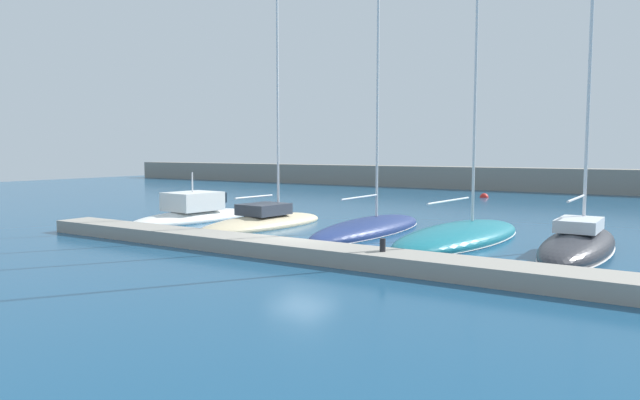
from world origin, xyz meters
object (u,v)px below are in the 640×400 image
(sailboat_sand_second, at_px, (263,222))
(mooring_buoy_red, at_px, (484,197))
(sailboat_navy_third, at_px, (369,229))
(sailboat_charcoal_fifth, at_px, (578,244))
(motorboat_white_nearest, at_px, (194,214))
(sailboat_teal_fourth, at_px, (460,236))
(dock_bollard, at_px, (383,245))

(sailboat_sand_second, bearing_deg, mooring_buoy_red, -4.67)
(sailboat_navy_third, bearing_deg, sailboat_charcoal_fifth, -92.47)
(motorboat_white_nearest, bearing_deg, sailboat_teal_fourth, -80.28)
(sailboat_teal_fourth, bearing_deg, sailboat_sand_second, 101.12)
(motorboat_white_nearest, xyz_separation_m, sailboat_charcoal_fifth, (19.91, 0.69, -0.02))
(mooring_buoy_red, bearing_deg, dock_bollard, -79.26)
(sailboat_sand_second, height_order, dock_bollard, sailboat_sand_second)
(sailboat_charcoal_fifth, xyz_separation_m, mooring_buoy_red, (-10.91, 24.09, -0.34))
(motorboat_white_nearest, xyz_separation_m, dock_bollard, (14.85, -6.05, 0.43))
(sailboat_navy_third, xyz_separation_m, sailboat_teal_fourth, (4.50, 0.06, 0.01))
(motorboat_white_nearest, relative_size, sailboat_teal_fourth, 0.44)
(sailboat_navy_third, distance_m, sailboat_teal_fourth, 4.50)
(motorboat_white_nearest, bearing_deg, dock_bollard, -107.00)
(motorboat_white_nearest, relative_size, sailboat_navy_third, 0.49)
(dock_bollard, bearing_deg, mooring_buoy_red, 100.74)
(motorboat_white_nearest, height_order, sailboat_teal_fourth, sailboat_teal_fourth)
(motorboat_white_nearest, height_order, mooring_buoy_red, motorboat_white_nearest)
(sailboat_sand_second, bearing_deg, sailboat_navy_third, -75.12)
(sailboat_sand_second, xyz_separation_m, dock_bollard, (10.00, -6.19, 0.58))
(mooring_buoy_red, height_order, dock_bollard, dock_bollard)
(sailboat_navy_third, bearing_deg, dock_bollard, -148.67)
(sailboat_teal_fourth, bearing_deg, sailboat_navy_third, 95.91)
(sailboat_navy_third, bearing_deg, sailboat_sand_second, 100.25)
(sailboat_teal_fourth, distance_m, sailboat_charcoal_fifth, 4.93)
(sailboat_teal_fourth, distance_m, dock_bollard, 7.27)
(sailboat_teal_fourth, xyz_separation_m, sailboat_charcoal_fifth, (4.90, -0.50, 0.14))
(sailboat_charcoal_fifth, bearing_deg, sailboat_teal_fourth, 84.64)
(motorboat_white_nearest, distance_m, dock_bollard, 16.04)
(motorboat_white_nearest, height_order, sailboat_charcoal_fifth, sailboat_charcoal_fifth)
(mooring_buoy_red, bearing_deg, sailboat_charcoal_fifth, -65.63)
(sailboat_navy_third, distance_m, dock_bollard, 8.41)
(dock_bollard, bearing_deg, sailboat_sand_second, 148.24)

